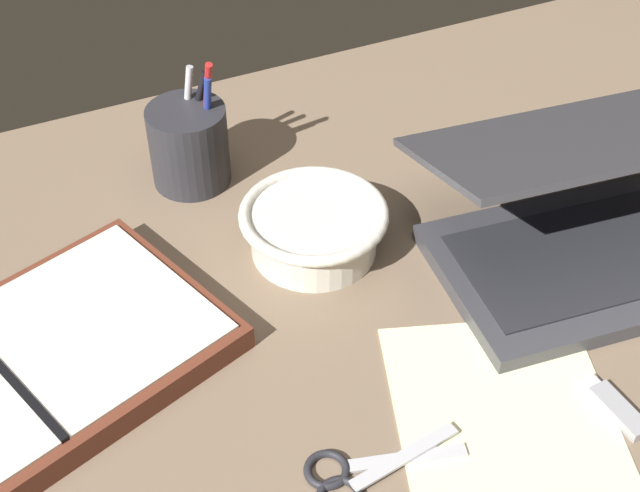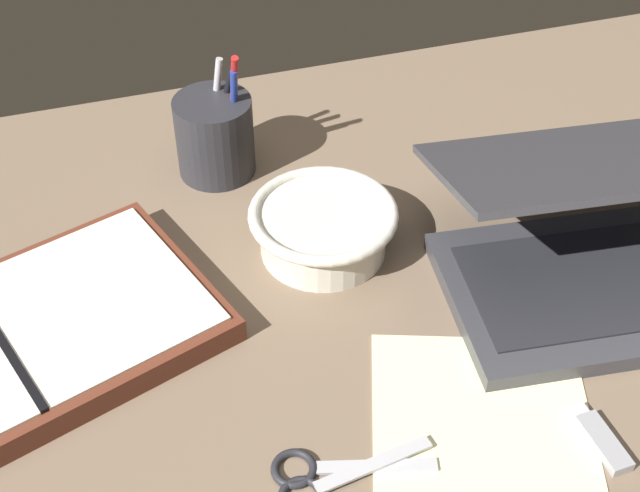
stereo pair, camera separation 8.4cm
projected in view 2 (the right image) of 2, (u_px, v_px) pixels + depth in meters
desk_top at (393, 344)px, 85.76cm from camera, size 140.00×100.00×2.00cm
laptop at (605, 242)px, 88.25cm from camera, size 34.96×30.20×14.90cm
bowl at (323, 227)px, 92.30cm from camera, size 15.53×15.53×5.50cm
pen_cup at (215, 135)px, 101.62cm from camera, size 8.94×8.94×15.73cm
planner at (5, 350)px, 81.96cm from camera, size 43.77×33.18×2.99cm
scissors at (318, 478)px, 73.01cm from camera, size 13.85×6.64×0.80cm
paper_sheet_front at (488, 471)px, 73.81cm from camera, size 27.91×34.41×0.16cm
usb_drive at (602, 441)px, 75.58cm from camera, size 2.28×7.27×1.00cm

